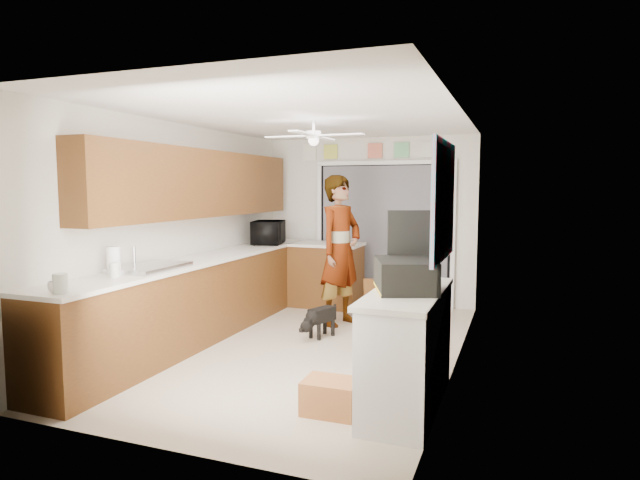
% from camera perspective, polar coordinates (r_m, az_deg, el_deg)
% --- Properties ---
extents(floor, '(5.00, 5.00, 0.00)m').
position_cam_1_polar(floor, '(6.02, -1.36, -11.31)').
color(floor, beige).
rests_on(floor, ground).
extents(ceiling, '(5.00, 5.00, 0.00)m').
position_cam_1_polar(ceiling, '(5.81, -1.42, 12.99)').
color(ceiling, white).
rests_on(ceiling, ground).
extents(wall_back, '(3.20, 0.00, 3.20)m').
position_cam_1_polar(wall_back, '(8.15, 5.18, 2.05)').
color(wall_back, silver).
rests_on(wall_back, ground).
extents(wall_front, '(3.20, 0.00, 3.20)m').
position_cam_1_polar(wall_front, '(3.60, -16.40, -2.65)').
color(wall_front, silver).
rests_on(wall_front, ground).
extents(wall_left, '(0.00, 5.00, 5.00)m').
position_cam_1_polar(wall_left, '(6.55, -14.49, 1.03)').
color(wall_left, silver).
rests_on(wall_left, ground).
extents(wall_right, '(0.00, 5.00, 5.00)m').
position_cam_1_polar(wall_right, '(5.40, 14.57, 0.08)').
color(wall_right, silver).
rests_on(wall_right, ground).
extents(left_base_cabinets, '(0.60, 4.80, 0.90)m').
position_cam_1_polar(left_base_cabinets, '(6.50, -12.13, -6.09)').
color(left_base_cabinets, brown).
rests_on(left_base_cabinets, floor).
extents(left_countertop, '(0.62, 4.80, 0.04)m').
position_cam_1_polar(left_countertop, '(6.41, -12.14, -1.98)').
color(left_countertop, white).
rests_on(left_countertop, left_base_cabinets).
extents(upper_cabinets, '(0.32, 4.00, 0.80)m').
position_cam_1_polar(upper_cabinets, '(6.61, -12.46, 5.89)').
color(upper_cabinets, brown).
rests_on(upper_cabinets, wall_left).
extents(sink_basin, '(0.50, 0.76, 0.06)m').
position_cam_1_polar(sink_basin, '(5.60, -17.68, -2.85)').
color(sink_basin, silver).
rests_on(sink_basin, left_countertop).
extents(faucet, '(0.03, 0.03, 0.22)m').
position_cam_1_polar(faucet, '(5.71, -19.21, -1.78)').
color(faucet, silver).
rests_on(faucet, left_countertop).
extents(peninsula_base, '(1.00, 0.60, 0.90)m').
position_cam_1_polar(peninsula_base, '(7.92, 0.67, -3.86)').
color(peninsula_base, brown).
rests_on(peninsula_base, floor).
extents(peninsula_top, '(1.04, 0.64, 0.04)m').
position_cam_1_polar(peninsula_top, '(7.86, 0.68, -0.47)').
color(peninsula_top, white).
rests_on(peninsula_top, peninsula_base).
extents(back_opening_recess, '(2.00, 0.06, 2.10)m').
position_cam_1_polar(back_opening_recess, '(8.08, 6.83, 0.58)').
color(back_opening_recess, black).
rests_on(back_opening_recess, wall_back).
extents(curtain_panel, '(1.90, 0.03, 2.05)m').
position_cam_1_polar(curtain_panel, '(8.04, 6.76, 0.56)').
color(curtain_panel, slate).
rests_on(curtain_panel, wall_back).
extents(door_trim_left, '(0.06, 0.04, 2.10)m').
position_cam_1_polar(door_trim_left, '(8.35, -0.04, 0.78)').
color(door_trim_left, white).
rests_on(door_trim_left, wall_back).
extents(door_trim_right, '(0.06, 0.04, 2.10)m').
position_cam_1_polar(door_trim_right, '(7.87, 14.01, 0.32)').
color(door_trim_right, white).
rests_on(door_trim_right, wall_back).
extents(door_trim_head, '(2.10, 0.04, 0.06)m').
position_cam_1_polar(door_trim_head, '(8.02, 6.86, 8.19)').
color(door_trim_head, white).
rests_on(door_trim_head, wall_back).
extents(header_frame_0, '(0.22, 0.02, 0.22)m').
position_cam_1_polar(header_frame_0, '(8.31, 1.15, 9.39)').
color(header_frame_0, '#CDD145').
rests_on(header_frame_0, wall_back).
extents(header_frame_2, '(0.22, 0.02, 0.22)m').
position_cam_1_polar(header_frame_2, '(8.10, 5.89, 9.46)').
color(header_frame_2, '#D66950').
rests_on(header_frame_2, wall_back).
extents(header_frame_3, '(0.22, 0.02, 0.22)m').
position_cam_1_polar(header_frame_3, '(8.01, 8.69, 9.47)').
color(header_frame_3, '#6BBC80').
rests_on(header_frame_3, wall_back).
extents(header_frame_4, '(0.22, 0.02, 0.22)m').
position_cam_1_polar(header_frame_4, '(7.94, 11.56, 9.45)').
color(header_frame_4, silver).
rests_on(header_frame_4, wall_back).
extents(route66_sign, '(0.22, 0.02, 0.26)m').
position_cam_1_polar(route66_sign, '(8.43, -1.13, 9.33)').
color(route66_sign, silver).
rests_on(route66_sign, wall_back).
extents(right_counter_base, '(0.50, 1.40, 0.90)m').
position_cam_1_polar(right_counter_base, '(4.42, 9.35, -11.61)').
color(right_counter_base, white).
rests_on(right_counter_base, floor).
extents(right_counter_top, '(0.54, 1.44, 0.04)m').
position_cam_1_polar(right_counter_top, '(4.31, 9.32, -5.62)').
color(right_counter_top, white).
rests_on(right_counter_top, right_counter_base).
extents(abstract_painting, '(0.03, 1.15, 0.95)m').
position_cam_1_polar(abstract_painting, '(4.39, 13.06, 4.12)').
color(abstract_painting, '#EB5688').
rests_on(abstract_painting, wall_right).
extents(ceiling_fan, '(1.14, 1.14, 0.24)m').
position_cam_1_polar(ceiling_fan, '(5.98, -0.68, 11.05)').
color(ceiling_fan, white).
rests_on(ceiling_fan, ceiling).
extents(microwave, '(0.56, 0.70, 0.34)m').
position_cam_1_polar(microwave, '(7.76, -5.52, 0.81)').
color(microwave, black).
rests_on(microwave, left_countertop).
extents(cup, '(0.12, 0.12, 0.09)m').
position_cam_1_polar(cup, '(4.62, -26.36, -4.53)').
color(cup, white).
rests_on(cup, left_countertop).
extents(jar_a, '(0.12, 0.12, 0.16)m').
position_cam_1_polar(jar_a, '(4.58, -25.96, -4.19)').
color(jar_a, silver).
rests_on(jar_a, left_countertop).
extents(jar_b, '(0.11, 0.11, 0.13)m').
position_cam_1_polar(jar_b, '(5.21, -21.07, -3.03)').
color(jar_b, silver).
rests_on(jar_b, left_countertop).
extents(paper_towel_roll, '(0.13, 0.13, 0.27)m').
position_cam_1_polar(paper_towel_roll, '(5.34, -21.16, -2.08)').
color(paper_towel_roll, white).
rests_on(paper_towel_roll, left_countertop).
extents(suitcase, '(0.62, 0.70, 0.25)m').
position_cam_1_polar(suitcase, '(4.28, 9.06, -3.71)').
color(suitcase, black).
rests_on(suitcase, right_counter_top).
extents(suitcase_rim, '(0.61, 0.70, 0.02)m').
position_cam_1_polar(suitcase_rim, '(4.30, 9.04, -5.16)').
color(suitcase_rim, yellow).
rests_on(suitcase_rim, suitcase).
extents(suitcase_lid, '(0.40, 0.17, 0.50)m').
position_cam_1_polar(suitcase_lid, '(4.53, 9.84, -0.02)').
color(suitcase_lid, black).
rests_on(suitcase_lid, suitcase).
extents(cardboard_box, '(0.43, 0.32, 0.26)m').
position_cam_1_polar(cardboard_box, '(4.33, 1.17, -16.36)').
color(cardboard_box, '#98542F').
rests_on(cardboard_box, floor).
extents(navy_crate, '(0.34, 0.29, 0.21)m').
position_cam_1_polar(navy_crate, '(4.39, 2.49, -16.45)').
color(navy_crate, black).
rests_on(navy_crate, floor).
extents(cabinet_door_panel, '(0.41, 0.20, 0.59)m').
position_cam_1_polar(cabinet_door_panel, '(7.00, 6.34, -6.44)').
color(cabinet_door_panel, brown).
rests_on(cabinet_door_panel, floor).
extents(man, '(0.67, 0.81, 1.91)m').
position_cam_1_polar(man, '(6.82, 2.18, -1.10)').
color(man, white).
rests_on(man, floor).
extents(dog, '(0.38, 0.54, 0.39)m').
position_cam_1_polar(dog, '(6.34, 0.21, -8.59)').
color(dog, black).
rests_on(dog, floor).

